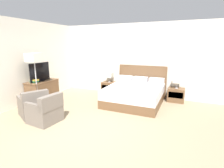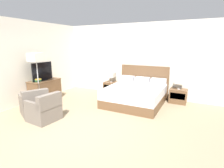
{
  "view_description": "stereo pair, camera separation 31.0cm",
  "coord_description": "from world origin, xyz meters",
  "px_view_note": "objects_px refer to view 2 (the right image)",
  "views": [
    {
      "loc": [
        2.11,
        -2.92,
        1.97
      ],
      "look_at": [
        -0.04,
        2.0,
        0.75
      ],
      "focal_mm": 28.0,
      "sensor_mm": 36.0,
      "label": 1
    },
    {
      "loc": [
        2.39,
        -2.78,
        1.97
      ],
      "look_at": [
        -0.04,
        2.0,
        0.75
      ],
      "focal_mm": 28.0,
      "sensor_mm": 36.0,
      "label": 2
    }
  ],
  "objects_px": {
    "book_red_cover": "(37,81)",
    "armchair_companion": "(45,110)",
    "book_small_top": "(37,79)",
    "floor_lamp": "(36,60)",
    "nightstand_right": "(178,96)",
    "tv": "(42,72)",
    "bed": "(136,94)",
    "dresser": "(45,90)",
    "table_lamp_left": "(111,75)",
    "nightstand_left": "(111,88)",
    "book_blue_cover": "(37,80)",
    "armchair_by_window": "(34,104)",
    "table_lamp_right": "(179,81)"
  },
  "relations": [
    {
      "from": "table_lamp_right",
      "to": "armchair_by_window",
      "type": "xyz_separation_m",
      "value": [
        -3.57,
        -2.92,
        -0.49
      ]
    },
    {
      "from": "bed",
      "to": "nightstand_right",
      "type": "distance_m",
      "value": 1.47
    },
    {
      "from": "nightstand_right",
      "to": "floor_lamp",
      "type": "xyz_separation_m",
      "value": [
        -4.04,
        -2.32,
        1.25
      ]
    },
    {
      "from": "dresser",
      "to": "table_lamp_left",
      "type": "bearing_deg",
      "value": 47.08
    },
    {
      "from": "nightstand_right",
      "to": "table_lamp_right",
      "type": "bearing_deg",
      "value": 90.0
    },
    {
      "from": "book_red_cover",
      "to": "floor_lamp",
      "type": "bearing_deg",
      "value": -30.5
    },
    {
      "from": "nightstand_left",
      "to": "book_small_top",
      "type": "relative_size",
      "value": 2.48
    },
    {
      "from": "dresser",
      "to": "book_red_cover",
      "type": "relative_size",
      "value": 5.68
    },
    {
      "from": "nightstand_left",
      "to": "armchair_companion",
      "type": "bearing_deg",
      "value": -96.97
    },
    {
      "from": "dresser",
      "to": "book_red_cover",
      "type": "height_order",
      "value": "book_red_cover"
    },
    {
      "from": "book_small_top",
      "to": "floor_lamp",
      "type": "bearing_deg",
      "value": -33.23
    },
    {
      "from": "armchair_companion",
      "to": "floor_lamp",
      "type": "xyz_separation_m",
      "value": [
        -1.08,
        0.78,
        1.2
      ]
    },
    {
      "from": "nightstand_right",
      "to": "dresser",
      "type": "height_order",
      "value": "dresser"
    },
    {
      "from": "floor_lamp",
      "to": "nightstand_right",
      "type": "bearing_deg",
      "value": 29.92
    },
    {
      "from": "book_blue_cover",
      "to": "nightstand_left",
      "type": "bearing_deg",
      "value": 51.51
    },
    {
      "from": "tv",
      "to": "floor_lamp",
      "type": "xyz_separation_m",
      "value": [
        0.25,
        -0.42,
        0.44
      ]
    },
    {
      "from": "dresser",
      "to": "book_red_cover",
      "type": "bearing_deg",
      "value": -92.48
    },
    {
      "from": "armchair_companion",
      "to": "floor_lamp",
      "type": "distance_m",
      "value": 1.8
    },
    {
      "from": "table_lamp_left",
      "to": "nightstand_left",
      "type": "bearing_deg",
      "value": -90.0
    },
    {
      "from": "nightstand_left",
      "to": "armchair_companion",
      "type": "relative_size",
      "value": 0.73
    },
    {
      "from": "bed",
      "to": "book_red_cover",
      "type": "height_order",
      "value": "bed"
    },
    {
      "from": "table_lamp_left",
      "to": "table_lamp_right",
      "type": "bearing_deg",
      "value": 0.0
    },
    {
      "from": "nightstand_right",
      "to": "tv",
      "type": "height_order",
      "value": "tv"
    },
    {
      "from": "table_lamp_left",
      "to": "tv",
      "type": "relative_size",
      "value": 0.48
    },
    {
      "from": "table_lamp_right",
      "to": "book_blue_cover",
      "type": "xyz_separation_m",
      "value": [
        -4.29,
        -2.17,
        0.02
      ]
    },
    {
      "from": "floor_lamp",
      "to": "book_small_top",
      "type": "bearing_deg",
      "value": 146.77
    },
    {
      "from": "book_red_cover",
      "to": "armchair_companion",
      "type": "height_order",
      "value": "book_red_cover"
    },
    {
      "from": "nightstand_right",
      "to": "dresser",
      "type": "xyz_separation_m",
      "value": [
        -4.29,
        -1.85,
        0.14
      ]
    },
    {
      "from": "table_lamp_left",
      "to": "book_blue_cover",
      "type": "relative_size",
      "value": 1.73
    },
    {
      "from": "bed",
      "to": "table_lamp_right",
      "type": "distance_m",
      "value": 1.53
    },
    {
      "from": "book_red_cover",
      "to": "armchair_by_window",
      "type": "xyz_separation_m",
      "value": [
        0.74,
        -0.75,
        -0.48
      ]
    },
    {
      "from": "table_lamp_left",
      "to": "book_red_cover",
      "type": "bearing_deg",
      "value": -128.67
    },
    {
      "from": "nightstand_right",
      "to": "table_lamp_right",
      "type": "distance_m",
      "value": 0.53
    },
    {
      "from": "book_blue_cover",
      "to": "armchair_companion",
      "type": "relative_size",
      "value": 0.3
    },
    {
      "from": "bed",
      "to": "tv",
      "type": "height_order",
      "value": "tv"
    },
    {
      "from": "table_lamp_left",
      "to": "dresser",
      "type": "bearing_deg",
      "value": -132.92
    },
    {
      "from": "book_blue_cover",
      "to": "armchair_by_window",
      "type": "bearing_deg",
      "value": -46.13
    },
    {
      "from": "book_blue_cover",
      "to": "armchair_by_window",
      "type": "distance_m",
      "value": 1.16
    },
    {
      "from": "tv",
      "to": "book_red_cover",
      "type": "xyz_separation_m",
      "value": [
        -0.02,
        -0.26,
        -0.29
      ]
    },
    {
      "from": "nightstand_right",
      "to": "armchair_companion",
      "type": "relative_size",
      "value": 0.73
    },
    {
      "from": "tv",
      "to": "floor_lamp",
      "type": "distance_m",
      "value": 0.66
    },
    {
      "from": "armchair_companion",
      "to": "table_lamp_right",
      "type": "bearing_deg",
      "value": 46.49
    },
    {
      "from": "bed",
      "to": "tv",
      "type": "distance_m",
      "value": 3.31
    },
    {
      "from": "book_red_cover",
      "to": "table_lamp_right",
      "type": "bearing_deg",
      "value": 26.71
    },
    {
      "from": "nightstand_left",
      "to": "nightstand_right",
      "type": "bearing_deg",
      "value": 0.0
    },
    {
      "from": "table_lamp_right",
      "to": "book_red_cover",
      "type": "height_order",
      "value": "table_lamp_right"
    },
    {
      "from": "dresser",
      "to": "nightstand_right",
      "type": "bearing_deg",
      "value": 23.3
    },
    {
      "from": "tv",
      "to": "armchair_by_window",
      "type": "height_order",
      "value": "tv"
    },
    {
      "from": "nightstand_right",
      "to": "table_lamp_left",
      "type": "height_order",
      "value": "table_lamp_left"
    },
    {
      "from": "nightstand_left",
      "to": "tv",
      "type": "xyz_separation_m",
      "value": [
        -1.72,
        -1.9,
        0.81
      ]
    }
  ]
}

